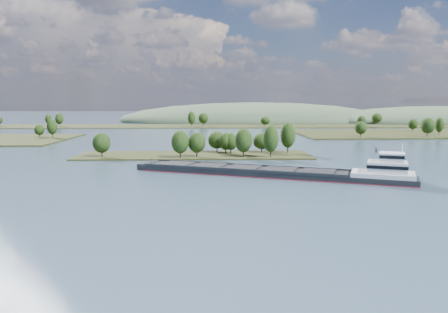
{
  "coord_description": "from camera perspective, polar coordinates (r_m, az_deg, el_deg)",
  "views": [
    {
      "loc": [
        6.48,
        -8.27,
        23.68
      ],
      "look_at": [
        11.21,
        130.0,
        6.0
      ],
      "focal_mm": 35.0,
      "sensor_mm": 36.0,
      "label": 1
    }
  ],
  "objects": [
    {
      "name": "ground",
      "position": [
        130.6,
        -4.78,
        -3.19
      ],
      "size": [
        1800.0,
        1800.0,
        0.0
      ],
      "primitive_type": "plane",
      "color": "#334859",
      "rests_on": "ground"
    },
    {
      "name": "tree_island",
      "position": [
        188.16,
        -1.81,
        1.22
      ],
      "size": [
        100.0,
        30.0,
        14.75
      ],
      "color": "#252B13",
      "rests_on": "ground"
    },
    {
      "name": "back_shoreline",
      "position": [
        408.78,
        -1.79,
        4.05
      ],
      "size": [
        900.0,
        60.0,
        14.9
      ],
      "color": "#252B13",
      "rests_on": "ground"
    },
    {
      "name": "hill_east",
      "position": [
        541.83,
        26.01,
        4.04
      ],
      "size": [
        260.0,
        140.0,
        36.0
      ],
      "primitive_type": "ellipsoid",
      "color": "#3C5037",
      "rests_on": "ground"
    },
    {
      "name": "hill_west",
      "position": [
        511.63,
        4.06,
        4.61
      ],
      "size": [
        320.0,
        160.0,
        44.0
      ],
      "primitive_type": "ellipsoid",
      "color": "#3C5037",
      "rests_on": "ground"
    },
    {
      "name": "cargo_barge",
      "position": [
        138.66,
        8.22,
        -1.99
      ],
      "size": [
        86.94,
        43.64,
        12.12
      ],
      "color": "black",
      "rests_on": "ground"
    }
  ]
}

